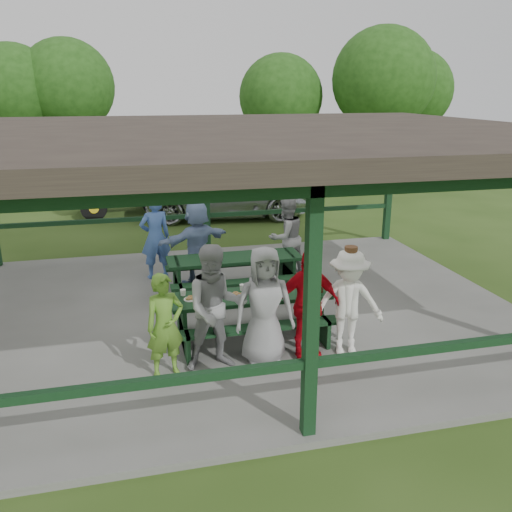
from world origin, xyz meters
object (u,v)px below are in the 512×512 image
object	(u,v)px
spectator_grey	(286,237)
farm_trailer	(121,192)
contestant_grey_left	(216,308)
contestant_green	(165,326)
pickup_truck	(228,193)
spectator_lblue	(197,242)
picnic_table_far	(235,270)
contestant_grey_mid	(264,306)
picnic_table_near	(250,311)
contestant_red	(307,304)
spectator_blue	(155,237)
contestant_white_fedora	(348,302)

from	to	relation	value
spectator_grey	farm_trailer	size ratio (longest dim) A/B	0.42
contestant_grey_left	farm_trailer	distance (m)	11.19
contestant_green	pickup_truck	distance (m)	10.32
contestant_green	farm_trailer	size ratio (longest dim) A/B	0.36
farm_trailer	pickup_truck	bearing A→B (deg)	-28.25
spectator_lblue	spectator_grey	world-z (taller)	spectator_grey
picnic_table_far	contestant_grey_mid	distance (m)	2.86
picnic_table_far	contestant_green	xyz separation A→B (m)	(-1.56, -2.86, 0.27)
picnic_table_near	picnic_table_far	size ratio (longest dim) A/B	0.98
contestant_red	pickup_truck	distance (m)	9.89
picnic_table_far	picnic_table_near	bearing A→B (deg)	-94.37
picnic_table_near	contestant_red	world-z (taller)	contestant_red
contestant_grey_mid	spectator_blue	xyz separation A→B (m)	(-1.27, 4.15, 0.01)
contestant_green	contestant_white_fedora	world-z (taller)	contestant_white_fedora
picnic_table_near	contestant_white_fedora	world-z (taller)	contestant_white_fedora
picnic_table_far	pickup_truck	bearing A→B (deg)	80.12
spectator_blue	contestant_green	bearing A→B (deg)	74.91
pickup_truck	spectator_lblue	bearing A→B (deg)	169.93
contestant_grey_mid	spectator_blue	size ratio (longest dim) A/B	0.99
contestant_white_fedora	contestant_green	bearing A→B (deg)	-167.55
contestant_grey_left	contestant_white_fedora	xyz separation A→B (m)	(1.98, -0.03, -0.10)
contestant_green	spectator_grey	size ratio (longest dim) A/B	0.87
spectator_grey	contestant_green	bearing A→B (deg)	30.47
picnic_table_near	contestant_red	size ratio (longest dim) A/B	1.51
contestant_grey_left	spectator_grey	size ratio (longest dim) A/B	1.06
contestant_grey_left	spectator_blue	distance (m)	4.17
contestant_white_fedora	pickup_truck	world-z (taller)	contestant_white_fedora
contestant_red	contestant_grey_left	bearing A→B (deg)	-178.04
contestant_white_fedora	contestant_red	bearing A→B (deg)	-171.51
contestant_grey_left	spectator_grey	world-z (taller)	contestant_grey_left
spectator_grey	farm_trailer	bearing A→B (deg)	-87.59
contestant_grey_mid	contestant_red	bearing A→B (deg)	5.53
spectator_grey	pickup_truck	world-z (taller)	spectator_grey
contestant_grey_mid	contestant_white_fedora	size ratio (longest dim) A/B	1.05
picnic_table_far	farm_trailer	xyz separation A→B (m)	(-2.11, 8.31, 0.13)
spectator_lblue	spectator_blue	size ratio (longest dim) A/B	0.97
spectator_blue	spectator_grey	distance (m)	2.73
spectator_blue	picnic_table_near	bearing A→B (deg)	97.64
contestant_green	contestant_grey_mid	bearing A→B (deg)	-14.42
contestant_red	picnic_table_far	bearing A→B (deg)	101.96
picnic_table_near	spectator_blue	world-z (taller)	spectator_blue
contestant_red	spectator_blue	xyz separation A→B (m)	(-1.93, 4.12, 0.06)
spectator_blue	farm_trailer	size ratio (longest dim) A/B	0.43
pickup_truck	spectator_blue	bearing A→B (deg)	161.58
contestant_green	spectator_lblue	world-z (taller)	spectator_lblue
spectator_lblue	spectator_blue	bearing A→B (deg)	-57.52
picnic_table_near	spectator_lblue	world-z (taller)	spectator_lblue
contestant_grey_mid	spectator_blue	world-z (taller)	spectator_blue
picnic_table_far	spectator_lblue	xyz separation A→B (m)	(-0.61, 0.80, 0.39)
contestant_grey_mid	pickup_truck	size ratio (longest dim) A/B	0.33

